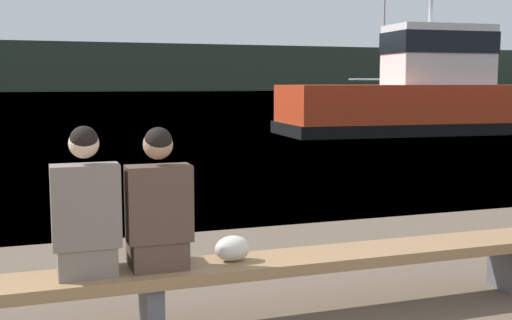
% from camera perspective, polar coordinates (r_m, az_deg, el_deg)
% --- Properties ---
extents(water_surface, '(240.00, 240.00, 0.00)m').
position_cam_1_polar(water_surface, '(127.30, -18.83, 5.74)').
color(water_surface, '#5684A3').
rests_on(water_surface, ground).
extents(far_shoreline, '(600.00, 12.00, 9.66)m').
position_cam_1_polar(far_shoreline, '(135.86, -18.95, 7.83)').
color(far_shoreline, '#2D3D2D').
rests_on(far_shoreline, ground).
extents(bench_main, '(6.72, 0.47, 0.48)m').
position_cam_1_polar(bench_main, '(4.58, -9.34, -10.61)').
color(bench_main, '#8E6B47').
rests_on(bench_main, ground).
extents(person_left, '(0.44, 0.42, 1.01)m').
position_cam_1_polar(person_left, '(4.42, -14.90, -4.70)').
color(person_left, '#70665B').
rests_on(person_left, bench_main).
extents(person_right, '(0.44, 0.42, 0.99)m').
position_cam_1_polar(person_right, '(4.49, -8.68, -4.45)').
color(person_right, '#4C382D').
rests_on(person_right, bench_main).
extents(shopping_bag, '(0.26, 0.17, 0.19)m').
position_cam_1_polar(shopping_bag, '(4.69, -2.10, -7.86)').
color(shopping_bag, beige).
rests_on(shopping_bag, bench_main).
extents(tugboat_red, '(10.46, 3.96, 6.91)m').
position_cam_1_polar(tugboat_red, '(23.42, 14.94, 5.24)').
color(tugboat_red, red).
rests_on(tugboat_red, water_surface).
extents(moored_sailboat, '(8.29, 4.17, 9.52)m').
position_cam_1_polar(moored_sailboat, '(34.44, 11.77, 4.73)').
color(moored_sailboat, silver).
rests_on(moored_sailboat, water_surface).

